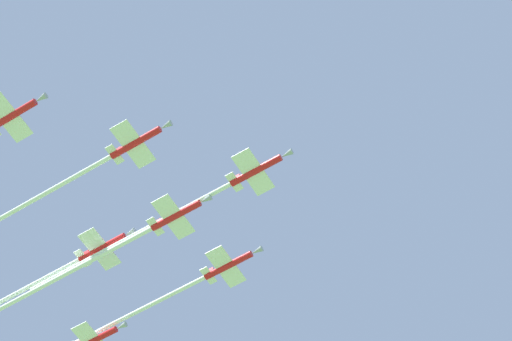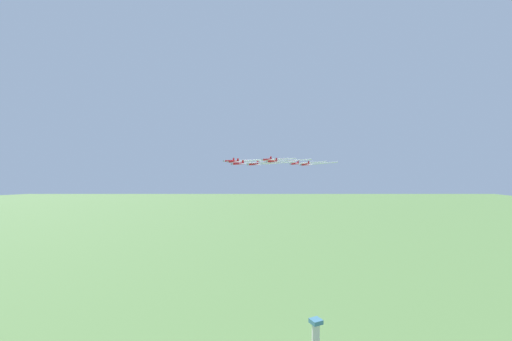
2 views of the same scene
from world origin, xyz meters
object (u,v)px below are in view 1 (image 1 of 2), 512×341
(jet_starboard_inner, at_px, (50,191))
(jet_port_trail, at_px, (50,275))
(jet_port_outer, at_px, (92,260))
(jet_lead, at_px, (185,208))
(jet_port_inner, at_px, (147,307))

(jet_starboard_inner, height_order, jet_port_trail, jet_port_trail)
(jet_starboard_inner, distance_m, jet_port_outer, 12.40)
(jet_port_outer, xyz_separation_m, jet_port_trail, (-7.18, -4.01, 2.22))
(jet_starboard_inner, relative_size, jet_port_trail, 1.30)
(jet_lead, distance_m, jet_port_outer, 16.49)
(jet_starboard_inner, bearing_deg, jet_lead, 128.73)
(jet_starboard_inner, distance_m, jet_port_trail, 15.48)
(jet_starboard_inner, xyz_separation_m, jet_port_outer, (-7.00, 10.15, -1.25))
(jet_lead, relative_size, jet_port_inner, 0.87)
(jet_port_outer, height_order, jet_port_trail, jet_port_trail)
(jet_starboard_inner, height_order, jet_port_outer, jet_starboard_inner)
(jet_port_inner, relative_size, jet_port_outer, 1.00)
(jet_port_inner, distance_m, jet_starboard_inner, 24.56)
(jet_starboard_inner, bearing_deg, jet_port_trail, -142.62)
(jet_port_outer, bearing_deg, jet_starboard_inner, 5.40)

